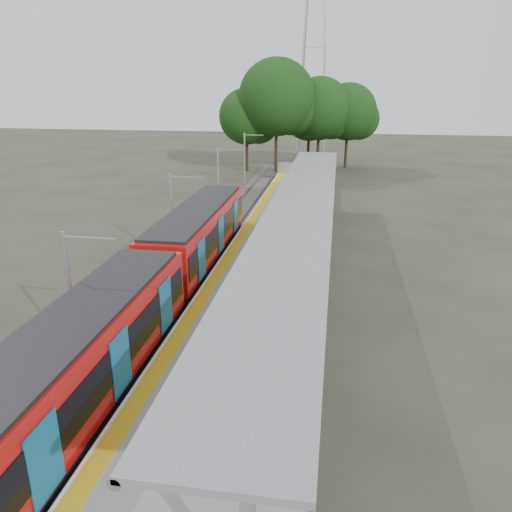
{
  "coord_description": "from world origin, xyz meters",
  "views": [
    {
      "loc": [
        3.23,
        -8.73,
        10.49
      ],
      "look_at": [
        -0.46,
        14.2,
        2.3
      ],
      "focal_mm": 35.0,
      "sensor_mm": 36.0,
      "label": 1
    }
  ],
  "objects_px": {
    "bench_near": "(303,398)",
    "bench_mid": "(302,265)",
    "info_pillar_near": "(262,293)",
    "info_pillar_far": "(300,238)",
    "litter_bin": "(268,335)",
    "bench_far": "(311,207)",
    "train": "(157,279)"
  },
  "relations": [
    {
      "from": "bench_far",
      "to": "info_pillar_near",
      "type": "xyz_separation_m",
      "value": [
        -1.18,
        -16.99,
        0.22
      ]
    },
    {
      "from": "bench_far",
      "to": "info_pillar_near",
      "type": "height_order",
      "value": "info_pillar_near"
    },
    {
      "from": "train",
      "to": "bench_mid",
      "type": "height_order",
      "value": "train"
    },
    {
      "from": "train",
      "to": "bench_near",
      "type": "distance_m",
      "value": 10.09
    },
    {
      "from": "bench_near",
      "to": "litter_bin",
      "type": "distance_m",
      "value": 4.21
    },
    {
      "from": "train",
      "to": "info_pillar_near",
      "type": "height_order",
      "value": "train"
    },
    {
      "from": "info_pillar_near",
      "to": "litter_bin",
      "type": "bearing_deg",
      "value": -83.26
    },
    {
      "from": "train",
      "to": "info_pillar_far",
      "type": "distance_m",
      "value": 9.97
    },
    {
      "from": "bench_near",
      "to": "bench_far",
      "type": "bearing_deg",
      "value": 83.92
    },
    {
      "from": "bench_far",
      "to": "train",
      "type": "bearing_deg",
      "value": -113.62
    },
    {
      "from": "train",
      "to": "litter_bin",
      "type": "distance_m",
      "value": 6.43
    },
    {
      "from": "bench_near",
      "to": "info_pillar_near",
      "type": "relative_size",
      "value": 0.81
    },
    {
      "from": "train",
      "to": "bench_near",
      "type": "relative_size",
      "value": 19.51
    },
    {
      "from": "bench_mid",
      "to": "bench_far",
      "type": "height_order",
      "value": "bench_mid"
    },
    {
      "from": "train",
      "to": "info_pillar_near",
      "type": "xyz_separation_m",
      "value": [
        4.81,
        -0.11,
        -0.3
      ]
    },
    {
      "from": "bench_near",
      "to": "litter_bin",
      "type": "relative_size",
      "value": 1.76
    },
    {
      "from": "train",
      "to": "info_pillar_near",
      "type": "relative_size",
      "value": 15.89
    },
    {
      "from": "bench_near",
      "to": "litter_bin",
      "type": "bearing_deg",
      "value": 103.5
    },
    {
      "from": "train",
      "to": "bench_far",
      "type": "bearing_deg",
      "value": 70.46
    },
    {
      "from": "bench_far",
      "to": "info_pillar_far",
      "type": "height_order",
      "value": "info_pillar_far"
    },
    {
      "from": "bench_mid",
      "to": "info_pillar_near",
      "type": "distance_m",
      "value": 4.51
    },
    {
      "from": "info_pillar_near",
      "to": "info_pillar_far",
      "type": "relative_size",
      "value": 0.96
    },
    {
      "from": "bench_near",
      "to": "info_pillar_near",
      "type": "bearing_deg",
      "value": 99.42
    },
    {
      "from": "info_pillar_far",
      "to": "litter_bin",
      "type": "bearing_deg",
      "value": -114.66
    },
    {
      "from": "info_pillar_near",
      "to": "litter_bin",
      "type": "xyz_separation_m",
      "value": [
        0.71,
        -3.12,
        -0.35
      ]
    },
    {
      "from": "info_pillar_near",
      "to": "info_pillar_far",
      "type": "height_order",
      "value": "info_pillar_far"
    },
    {
      "from": "bench_far",
      "to": "info_pillar_far",
      "type": "bearing_deg",
      "value": -95.05
    },
    {
      "from": "bench_far",
      "to": "info_pillar_far",
      "type": "distance_m",
      "value": 8.81
    },
    {
      "from": "bench_mid",
      "to": "info_pillar_far",
      "type": "height_order",
      "value": "info_pillar_far"
    },
    {
      "from": "bench_mid",
      "to": "info_pillar_far",
      "type": "bearing_deg",
      "value": 78.42
    },
    {
      "from": "bench_near",
      "to": "bench_mid",
      "type": "height_order",
      "value": "bench_mid"
    },
    {
      "from": "train",
      "to": "bench_mid",
      "type": "xyz_separation_m",
      "value": [
        6.24,
        4.16,
        -0.49
      ]
    }
  ]
}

